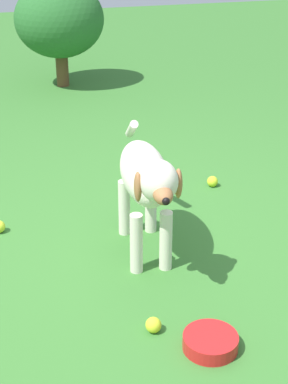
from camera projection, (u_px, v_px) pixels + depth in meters
name	position (u px, v px, depth m)	size (l,w,h in m)	color
ground	(121.00, 260.00, 3.00)	(14.00, 14.00, 0.00)	#38722D
dog	(146.00, 179.00, 2.85)	(0.26, 0.93, 0.63)	silver
tennis_ball_0	(212.00, 181.00, 3.73)	(0.07, 0.07, 0.07)	#CEE22A
tennis_ball_2	(153.00, 325.00, 2.50)	(0.07, 0.07, 0.07)	#D0E12C
water_bowl	(210.00, 342.00, 2.41)	(0.22, 0.22, 0.06)	red
shrub_far	(59.00, 20.00, 5.40)	(0.79, 0.71, 0.94)	brown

